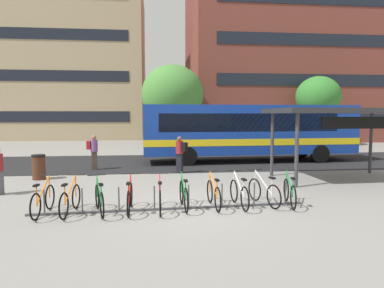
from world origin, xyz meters
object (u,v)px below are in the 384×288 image
object	(u,v)px
parked_bicycle_green_5	(184,195)
parked_bicycle_white_7	(239,194)
parked_bicycle_green_2	(99,200)
street_tree_0	(318,96)
trash_bin	(39,167)
city_bus	(250,130)
parked_bicycle_white_8	(264,192)
transit_shelter	(340,113)
parked_bicycle_orange_1	(70,200)
commuter_black_pack_1	(180,152)
parked_bicycle_red_4	(160,197)
parked_bicycle_green_9	(290,192)
commuter_red_pack_2	(93,150)
parked_bicycle_red_3	(130,198)
street_tree_1	(173,94)
parked_bicycle_orange_6	(214,194)
parked_bicycle_orange_0	(43,200)

from	to	relation	value
parked_bicycle_green_5	parked_bicycle_white_7	distance (m)	1.62
parked_bicycle_green_2	street_tree_0	distance (m)	24.75
parked_bicycle_green_2	parked_bicycle_white_7	xyz separation A→B (m)	(3.93, 0.30, 0.00)
parked_bicycle_green_2	trash_bin	world-z (taller)	trash_bin
city_bus	parked_bicycle_white_8	distance (m)	9.60
parked_bicycle_green_5	transit_shelter	bearing A→B (deg)	-64.35
parked_bicycle_white_7	parked_bicycle_white_8	world-z (taller)	same
parked_bicycle_orange_1	commuter_black_pack_1	bearing A→B (deg)	-24.98
parked_bicycle_orange_1	parked_bicycle_red_4	xyz separation A→B (m)	(2.42, 0.01, 0.00)
parked_bicycle_green_9	parked_bicycle_orange_1	bearing A→B (deg)	102.49
parked_bicycle_white_8	commuter_red_pack_2	size ratio (longest dim) A/B	0.99
city_bus	parked_bicycle_red_4	size ratio (longest dim) A/B	7.03
parked_bicycle_red_3	parked_bicycle_white_8	size ratio (longest dim) A/B	1.03
trash_bin	street_tree_0	xyz separation A→B (m)	(18.75, 13.72, 3.71)
parked_bicycle_orange_1	parked_bicycle_red_3	xyz separation A→B (m)	(1.59, 0.02, 0.00)
parked_bicycle_red_3	parked_bicycle_red_4	world-z (taller)	same
parked_bicycle_white_7	street_tree_1	xyz separation A→B (m)	(-1.04, 19.12, 3.98)
parked_bicycle_green_5	parked_bicycle_white_7	size ratio (longest dim) A/B	1.00
commuter_black_pack_1	commuter_red_pack_2	distance (m)	4.36
parked_bicycle_green_5	parked_bicycle_white_7	xyz separation A→B (m)	(1.62, 0.01, 0.00)
commuter_black_pack_1	parked_bicycle_red_4	bearing A→B (deg)	111.27
parked_bicycle_green_2	parked_bicycle_green_5	world-z (taller)	same
parked_bicycle_white_8	commuter_red_pack_2	distance (m)	9.46
parked_bicycle_green_2	commuter_black_pack_1	world-z (taller)	commuter_black_pack_1
parked_bicycle_white_7	transit_shelter	size ratio (longest dim) A/B	0.31
parked_bicycle_green_5	parked_bicycle_orange_6	world-z (taller)	same
parked_bicycle_red_3	parked_bicycle_red_4	xyz separation A→B (m)	(0.83, -0.01, 0.00)
parked_bicycle_orange_0	transit_shelter	distance (m)	11.39
commuter_black_pack_1	commuter_red_pack_2	size ratio (longest dim) A/B	1.01
commuter_red_pack_2	street_tree_0	distance (m)	20.70
parked_bicycle_white_8	parked_bicycle_green_2	bearing A→B (deg)	79.68
parked_bicycle_white_7	commuter_red_pack_2	bearing A→B (deg)	32.60
parked_bicycle_orange_1	parked_bicycle_green_5	size ratio (longest dim) A/B	1.00
commuter_black_pack_1	street_tree_0	world-z (taller)	street_tree_0
parked_bicycle_orange_1	trash_bin	size ratio (longest dim) A/B	1.67
transit_shelter	parked_bicycle_green_9	bearing A→B (deg)	-136.22
parked_bicycle_orange_1	street_tree_0	distance (m)	25.19
transit_shelter	street_tree_0	bearing A→B (deg)	64.53
parked_bicycle_red_4	parked_bicycle_orange_6	bearing A→B (deg)	-81.55
city_bus	parked_bicycle_orange_1	world-z (taller)	city_bus
parked_bicycle_green_2	commuter_red_pack_2	size ratio (longest dim) A/B	0.99
parked_bicycle_red_4	commuter_red_pack_2	xyz separation A→B (m)	(-3.15, 7.45, 0.59)
parked_bicycle_white_8	commuter_black_pack_1	distance (m)	6.10
city_bus	parked_bicycle_white_8	world-z (taller)	city_bus
transit_shelter	street_tree_0	size ratio (longest dim) A/B	0.94
parked_bicycle_orange_1	parked_bicycle_white_7	size ratio (longest dim) A/B	1.00
parked_bicycle_orange_0	parked_bicycle_orange_6	distance (m)	4.68
parked_bicycle_white_8	street_tree_0	bearing A→B (deg)	-45.67
parked_bicycle_orange_0	parked_bicycle_green_5	distance (m)	3.81
parked_bicycle_red_3	parked_bicycle_white_7	size ratio (longest dim) A/B	1.00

